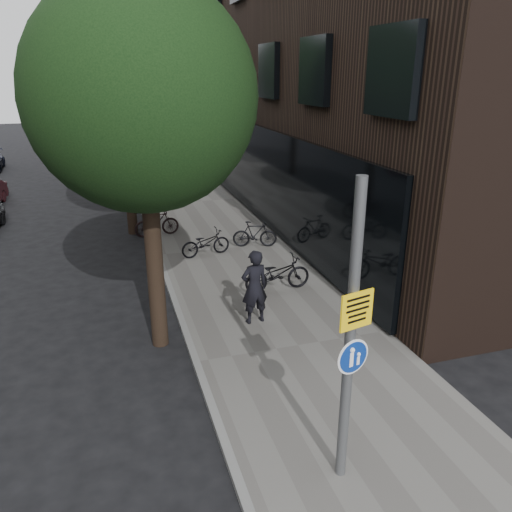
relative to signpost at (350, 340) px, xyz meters
name	(u,v)px	position (x,y,z in m)	size (l,w,h in m)	color
ground	(360,458)	(0.51, 0.30, -2.38)	(120.00, 120.00, 0.00)	black
sidewalk	(226,250)	(0.76, 10.30, -2.32)	(4.50, 60.00, 0.12)	#615F5A
curb_edge	(159,256)	(-1.49, 10.30, -2.32)	(0.15, 60.00, 0.13)	slate
building_right_dark_brick	(318,7)	(9.01, 22.30, 6.62)	(12.00, 40.00, 18.00)	black
street_tree_near	(146,107)	(-2.02, 4.94, 2.73)	(4.40, 4.40, 7.50)	black
street_tree_mid	(123,91)	(-2.02, 13.44, 2.73)	(5.00, 5.00, 7.80)	black
street_tree_far	(113,84)	(-2.02, 22.44, 2.73)	(5.00, 5.00, 7.80)	black
signpost	(350,340)	(0.00, 0.00, 0.00)	(0.51, 0.15, 4.48)	#595B5E
pedestrian	(254,287)	(0.17, 4.96, -1.36)	(0.66, 0.43, 1.81)	black
parked_bike_facade_near	(277,274)	(1.29, 6.52, -1.78)	(0.64, 1.85, 0.97)	black
parked_bike_facade_far	(255,234)	(1.75, 10.16, -1.81)	(0.42, 1.50, 0.90)	black
parked_bike_curb_near	(206,243)	(-0.02, 9.79, -1.83)	(0.57, 1.64, 0.86)	black
parked_bike_curb_far	(157,223)	(-1.29, 12.33, -1.78)	(0.46, 1.62, 0.97)	black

